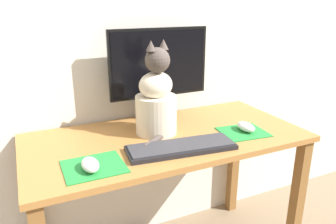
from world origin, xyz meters
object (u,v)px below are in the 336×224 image
keyboard (181,147)px  cat (156,100)px  computer_mouse_left (90,165)px  computer_mouse_right (246,127)px  monitor (159,69)px

keyboard → cat: 0.25m
computer_mouse_left → computer_mouse_right: 0.72m
keyboard → monitor: bearing=86.7°
monitor → keyboard: monitor is taller
monitor → computer_mouse_left: size_ratio=4.67×
computer_mouse_right → keyboard: bearing=-172.3°
keyboard → cat: (-0.02, 0.21, 0.14)m
monitor → cat: size_ratio=1.19×
computer_mouse_right → monitor: bearing=133.4°
monitor → cat: (-0.08, -0.15, -0.10)m
monitor → keyboard: 0.44m
keyboard → cat: bearing=101.8°
monitor → keyboard: bearing=-99.9°
cat → computer_mouse_right: bearing=-39.3°
computer_mouse_right → cat: cat is taller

